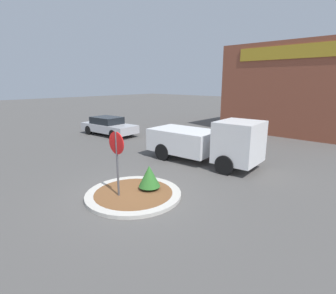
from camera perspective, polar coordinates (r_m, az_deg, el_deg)
The scene contains 7 objects.
ground_plane at distance 9.49m, azimuth -7.48°, elevation -10.49°, with size 120.00×120.00×0.00m, color #514F4C.
traffic_island at distance 9.47m, azimuth -7.50°, elevation -10.15°, with size 3.36×3.36×0.12m.
stop_sign at distance 8.81m, azimuth -11.08°, elevation -1.14°, with size 0.76×0.07×2.37m.
island_shrub at distance 9.51m, azimuth -4.09°, elevation -6.32°, with size 0.79×0.79×0.88m.
utility_truck at distance 12.94m, azimuth 8.34°, elevation 1.20°, with size 5.74×2.44×2.23m.
storefront_building at distance 23.30m, azimuth 26.62°, elevation 11.15°, with size 10.24×6.07×6.70m.
parked_sedan_silver at distance 20.30m, azimuth -12.81°, elevation 4.51°, with size 4.69×2.11×1.36m.
Camera 1 is at (6.65, -5.53, 3.91)m, focal length 28.00 mm.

